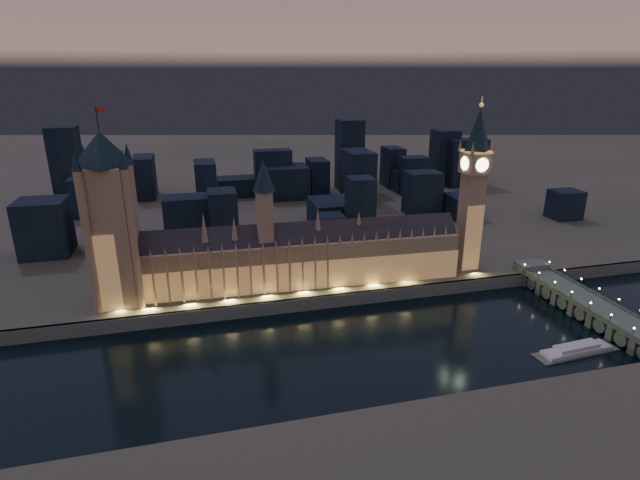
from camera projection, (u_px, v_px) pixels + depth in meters
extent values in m
plane|color=black|center=(337.00, 344.00, 257.62)|extent=(2000.00, 2000.00, 0.00)
cube|color=#3A4530|center=(239.00, 162.00, 732.78)|extent=(2000.00, 960.00, 8.00)
cube|color=#495558|center=(318.00, 303.00, 293.88)|extent=(2000.00, 2.50, 8.00)
cube|color=#966F5A|center=(299.00, 263.00, 305.73)|extent=(200.63, 27.90, 28.00)
cube|color=#B17F4A|center=(303.00, 276.00, 297.97)|extent=(200.00, 0.50, 18.00)
cube|color=black|center=(299.00, 236.00, 300.18)|extent=(200.49, 24.17, 16.26)
cube|color=#966F5A|center=(265.00, 218.00, 291.29)|extent=(9.00, 9.00, 32.00)
cone|color=#11232F|center=(263.00, 176.00, 283.13)|extent=(13.00, 13.00, 18.00)
cube|color=#966F5A|center=(124.00, 286.00, 272.81)|extent=(1.20, 1.20, 28.00)
cone|color=#966F5A|center=(120.00, 257.00, 267.81)|extent=(2.00, 2.00, 6.00)
cube|color=#966F5A|center=(139.00, 285.00, 274.59)|extent=(1.20, 1.20, 28.00)
cone|color=#966F5A|center=(135.00, 255.00, 269.59)|extent=(2.00, 2.00, 6.00)
cube|color=#966F5A|center=(154.00, 283.00, 276.38)|extent=(1.20, 1.20, 28.00)
cone|color=#966F5A|center=(150.00, 254.00, 271.38)|extent=(2.00, 2.00, 6.00)
cube|color=#966F5A|center=(168.00, 282.00, 278.16)|extent=(1.20, 1.20, 28.00)
cone|color=#966F5A|center=(165.00, 253.00, 273.16)|extent=(2.00, 2.00, 6.00)
cube|color=#966F5A|center=(182.00, 280.00, 279.95)|extent=(1.20, 1.20, 28.00)
cone|color=#966F5A|center=(180.00, 252.00, 274.95)|extent=(2.00, 2.00, 6.00)
cube|color=#966F5A|center=(196.00, 279.00, 281.74)|extent=(1.20, 1.20, 28.00)
cone|color=#966F5A|center=(194.00, 251.00, 276.73)|extent=(2.00, 2.00, 6.00)
cube|color=#966F5A|center=(210.00, 278.00, 283.52)|extent=(1.20, 1.20, 28.00)
cone|color=#966F5A|center=(208.00, 249.00, 278.52)|extent=(2.00, 2.00, 6.00)
cube|color=#966F5A|center=(224.00, 276.00, 285.31)|extent=(1.20, 1.20, 28.00)
cone|color=#966F5A|center=(222.00, 248.00, 280.30)|extent=(2.00, 2.00, 6.00)
cube|color=#966F5A|center=(237.00, 275.00, 287.09)|extent=(1.20, 1.20, 28.00)
cone|color=#966F5A|center=(236.00, 247.00, 282.09)|extent=(2.00, 2.00, 6.00)
cube|color=#966F5A|center=(251.00, 274.00, 288.88)|extent=(1.20, 1.20, 28.00)
cone|color=#966F5A|center=(249.00, 246.00, 283.88)|extent=(2.00, 2.00, 6.00)
cube|color=#966F5A|center=(264.00, 273.00, 290.66)|extent=(1.20, 1.20, 28.00)
cone|color=#966F5A|center=(263.00, 245.00, 285.66)|extent=(2.00, 2.00, 6.00)
cube|color=#966F5A|center=(277.00, 271.00, 292.45)|extent=(1.20, 1.20, 28.00)
cone|color=#966F5A|center=(276.00, 244.00, 287.45)|extent=(2.00, 2.00, 6.00)
cube|color=#966F5A|center=(290.00, 270.00, 294.23)|extent=(1.20, 1.20, 28.00)
cone|color=#966F5A|center=(289.00, 243.00, 289.23)|extent=(2.00, 2.00, 6.00)
cube|color=#966F5A|center=(303.00, 269.00, 296.02)|extent=(1.20, 1.20, 28.00)
cone|color=#966F5A|center=(302.00, 242.00, 291.02)|extent=(2.00, 2.00, 6.00)
cube|color=#966F5A|center=(315.00, 268.00, 297.80)|extent=(1.20, 1.20, 28.00)
cone|color=#966F5A|center=(315.00, 241.00, 292.80)|extent=(2.00, 2.00, 6.00)
cube|color=#966F5A|center=(328.00, 267.00, 299.59)|extent=(1.20, 1.20, 28.00)
cone|color=#966F5A|center=(328.00, 239.00, 294.59)|extent=(2.00, 2.00, 6.00)
cube|color=#966F5A|center=(340.00, 265.00, 301.37)|extent=(1.20, 1.20, 28.00)
cone|color=#966F5A|center=(340.00, 238.00, 296.37)|extent=(2.00, 2.00, 6.00)
cube|color=#966F5A|center=(352.00, 264.00, 303.16)|extent=(1.20, 1.20, 28.00)
cone|color=#966F5A|center=(352.00, 237.00, 298.16)|extent=(2.00, 2.00, 6.00)
cube|color=#966F5A|center=(364.00, 263.00, 304.94)|extent=(1.20, 1.20, 28.00)
cone|color=#966F5A|center=(365.00, 236.00, 299.94)|extent=(2.00, 2.00, 6.00)
cube|color=#966F5A|center=(376.00, 262.00, 306.73)|extent=(1.20, 1.20, 28.00)
cone|color=#966F5A|center=(377.00, 235.00, 301.73)|extent=(2.00, 2.00, 6.00)
cube|color=#966F5A|center=(388.00, 261.00, 308.51)|extent=(1.20, 1.20, 28.00)
cone|color=#966F5A|center=(388.00, 234.00, 303.51)|extent=(2.00, 2.00, 6.00)
cube|color=#966F5A|center=(399.00, 260.00, 310.30)|extent=(1.20, 1.20, 28.00)
cone|color=#966F5A|center=(400.00, 233.00, 305.30)|extent=(2.00, 2.00, 6.00)
cube|color=#966F5A|center=(411.00, 259.00, 312.08)|extent=(1.20, 1.20, 28.00)
cone|color=#966F5A|center=(412.00, 233.00, 307.08)|extent=(2.00, 2.00, 6.00)
cube|color=#966F5A|center=(422.00, 257.00, 313.87)|extent=(1.20, 1.20, 28.00)
cone|color=#966F5A|center=(423.00, 232.00, 308.87)|extent=(2.00, 2.00, 6.00)
cube|color=#966F5A|center=(433.00, 256.00, 315.65)|extent=(1.20, 1.20, 28.00)
cone|color=#966F5A|center=(435.00, 231.00, 310.65)|extent=(2.00, 2.00, 6.00)
cube|color=#966F5A|center=(444.00, 255.00, 317.44)|extent=(1.20, 1.20, 28.00)
cone|color=#966F5A|center=(446.00, 230.00, 312.44)|extent=(2.00, 2.00, 6.00)
cube|color=#966F5A|center=(455.00, 254.00, 319.22)|extent=(1.20, 1.20, 28.00)
cone|color=#966F5A|center=(457.00, 229.00, 314.22)|extent=(2.00, 2.00, 6.00)
cone|color=#966F5A|center=(204.00, 227.00, 284.15)|extent=(4.40, 4.40, 18.00)
cone|color=#966F5A|center=(234.00, 228.00, 288.75)|extent=(4.40, 4.40, 14.00)
cone|color=#966F5A|center=(318.00, 221.00, 300.02)|extent=(4.40, 4.40, 16.00)
cone|color=#966F5A|center=(359.00, 221.00, 306.71)|extent=(4.40, 4.40, 12.00)
cube|color=#966F5A|center=(114.00, 237.00, 273.49)|extent=(25.23, 25.23, 78.42)
cube|color=#B17F4A|center=(116.00, 274.00, 268.85)|extent=(22.00, 0.50, 44.00)
cone|color=#11232F|center=(101.00, 149.00, 257.75)|extent=(31.68, 31.68, 18.00)
cylinder|color=black|center=(97.00, 119.00, 252.85)|extent=(0.50, 0.50, 12.00)
cube|color=red|center=(101.00, 110.00, 251.89)|extent=(4.00, 0.15, 2.50)
cylinder|color=#966F5A|center=(89.00, 245.00, 260.86)|extent=(4.40, 4.40, 78.42)
cone|color=#11232F|center=(75.00, 161.00, 246.42)|extent=(5.20, 5.20, 10.00)
cylinder|color=#966F5A|center=(96.00, 232.00, 281.02)|extent=(4.40, 4.40, 78.42)
cone|color=#11232F|center=(84.00, 154.00, 266.58)|extent=(5.20, 5.20, 10.00)
cylinder|color=#966F5A|center=(133.00, 242.00, 265.96)|extent=(4.40, 4.40, 78.42)
cone|color=#11232F|center=(122.00, 159.00, 251.53)|extent=(5.20, 5.20, 10.00)
cylinder|color=#966F5A|center=(137.00, 229.00, 286.12)|extent=(4.40, 4.40, 78.42)
cone|color=#11232F|center=(127.00, 152.00, 271.69)|extent=(5.20, 5.20, 10.00)
cube|color=#966F5A|center=(470.00, 221.00, 326.48)|extent=(12.52, 12.52, 63.71)
cube|color=#B17F4A|center=(473.00, 239.00, 324.02)|extent=(12.00, 0.50, 44.00)
cube|color=#966F5A|center=(476.00, 163.00, 313.91)|extent=(15.00, 15.00, 13.31)
cube|color=#F2C64C|center=(477.00, 151.00, 311.54)|extent=(15.75, 15.75, 1.20)
cone|color=#11232F|center=(479.00, 129.00, 307.10)|extent=(18.00, 18.00, 26.00)
sphere|color=#F2C64C|center=(482.00, 105.00, 302.36)|extent=(2.80, 2.80, 2.80)
cylinder|color=#F2C64C|center=(482.00, 101.00, 301.55)|extent=(0.40, 0.40, 5.00)
cylinder|color=#FFF2BF|center=(482.00, 165.00, 306.81)|extent=(8.40, 0.50, 8.40)
cylinder|color=#FFF2BF|center=(469.00, 161.00, 321.01)|extent=(8.40, 0.50, 8.40)
cylinder|color=#FFF2BF|center=(465.00, 163.00, 312.11)|extent=(0.50, 8.40, 8.40)
cylinder|color=#FFF2BF|center=(487.00, 162.00, 315.71)|extent=(0.50, 8.40, 8.40)
cone|color=#966F5A|center=(473.00, 148.00, 301.82)|extent=(2.60, 2.60, 8.00)
cone|color=#966F5A|center=(460.00, 145.00, 315.56)|extent=(2.60, 2.60, 8.00)
cone|color=#966F5A|center=(495.00, 147.00, 305.30)|extent=(2.60, 2.60, 8.00)
cone|color=#966F5A|center=(482.00, 144.00, 319.04)|extent=(2.60, 2.60, 8.00)
cube|color=#495558|center=(593.00, 304.00, 279.45)|extent=(19.30, 100.00, 1.60)
cube|color=#3B5554|center=(580.00, 304.00, 276.84)|extent=(0.80, 100.00, 1.60)
cube|color=#3B5554|center=(608.00, 300.00, 281.14)|extent=(0.80, 100.00, 1.60)
cube|color=#495558|center=(531.00, 269.00, 330.09)|extent=(19.30, 12.00, 9.50)
cylinder|color=black|center=(633.00, 332.00, 243.53)|extent=(0.30, 0.30, 4.40)
sphere|color=#FFD88C|center=(634.00, 328.00, 242.78)|extent=(1.00, 1.00, 1.00)
cube|color=#495558|center=(622.00, 331.00, 261.49)|extent=(17.37, 4.00, 9.50)
cylinder|color=black|center=(611.00, 319.00, 256.62)|extent=(0.30, 0.30, 4.40)
sphere|color=#FFD88C|center=(611.00, 315.00, 255.87)|extent=(1.00, 1.00, 1.00)
cylinder|color=black|center=(640.00, 315.00, 260.91)|extent=(0.30, 0.30, 4.40)
cube|color=#495558|center=(601.00, 318.00, 274.58)|extent=(17.37, 4.00, 9.50)
cylinder|color=black|center=(590.00, 307.00, 269.71)|extent=(0.30, 0.30, 4.40)
sphere|color=#FFD88C|center=(591.00, 303.00, 268.96)|extent=(1.00, 1.00, 1.00)
cylinder|color=black|center=(618.00, 303.00, 274.00)|extent=(0.30, 0.30, 4.40)
sphere|color=#FFD88C|center=(619.00, 299.00, 273.25)|extent=(1.00, 1.00, 1.00)
cube|color=#495558|center=(583.00, 307.00, 287.67)|extent=(17.37, 4.00, 9.50)
cylinder|color=black|center=(571.00, 296.00, 282.80)|extent=(0.30, 0.30, 4.40)
sphere|color=#FFD88C|center=(572.00, 292.00, 282.05)|extent=(1.00, 1.00, 1.00)
cylinder|color=black|center=(599.00, 292.00, 287.09)|extent=(0.30, 0.30, 4.40)
sphere|color=#FFD88C|center=(599.00, 289.00, 286.34)|extent=(1.00, 1.00, 1.00)
cube|color=#495558|center=(565.00, 297.00, 300.76)|extent=(17.37, 4.00, 9.50)
cylinder|color=black|center=(554.00, 286.00, 295.89)|extent=(0.30, 0.30, 4.40)
sphere|color=#FFD88C|center=(555.00, 282.00, 295.14)|extent=(1.00, 1.00, 1.00)
cylinder|color=black|center=(581.00, 282.00, 300.18)|extent=(0.30, 0.30, 4.40)
sphere|color=#FFD88C|center=(581.00, 279.00, 299.43)|extent=(1.00, 1.00, 1.00)
cube|color=#495558|center=(550.00, 287.00, 313.85)|extent=(17.37, 4.00, 9.50)
cylinder|color=black|center=(539.00, 276.00, 308.98)|extent=(0.30, 0.30, 4.40)
sphere|color=#FFD88C|center=(539.00, 273.00, 308.23)|extent=(1.00, 1.00, 1.00)
cylinder|color=black|center=(564.00, 273.00, 313.27)|extent=(0.30, 0.30, 4.40)
sphere|color=#FFD88C|center=(565.00, 270.00, 312.52)|extent=(1.00, 1.00, 1.00)
cube|color=#495558|center=(535.00, 278.00, 326.94)|extent=(17.37, 4.00, 9.50)
cylinder|color=black|center=(524.00, 268.00, 322.07)|extent=(0.30, 0.30, 4.40)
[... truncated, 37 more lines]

